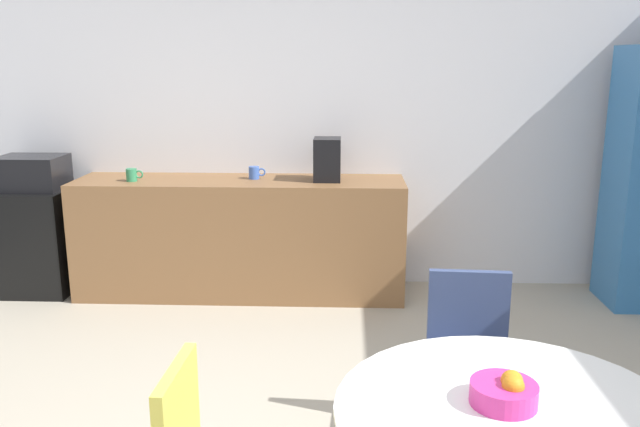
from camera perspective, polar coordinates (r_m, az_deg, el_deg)
wall_back at (r=5.20m, az=-1.08°, el=7.97°), size 6.00×0.10×2.60m
counter_block at (r=5.07m, az=-6.94°, el=-2.06°), size 2.50×0.60×0.90m
mini_fridge at (r=5.56m, az=-23.42°, el=-2.17°), size 0.54×0.54×0.81m
microwave at (r=5.45m, az=-23.94°, el=3.27°), size 0.48×0.38×0.26m
chair_navy at (r=3.14m, az=12.96°, el=-10.80°), size 0.44×0.44×0.83m
fruit_bowl at (r=2.20m, az=15.92°, el=-14.81°), size 0.21×0.21×0.11m
mug_white at (r=5.06m, az=-16.15°, el=3.27°), size 0.13×0.08×0.09m
mug_green at (r=4.98m, az=-5.76°, el=3.58°), size 0.13×0.08×0.09m
coffee_maker at (r=4.88m, az=0.64°, el=4.77°), size 0.20×0.24×0.32m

